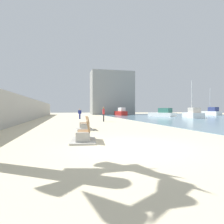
% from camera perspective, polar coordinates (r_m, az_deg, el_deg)
% --- Properties ---
extents(ground_plane, '(120.00, 120.00, 0.00)m').
position_cam_1_polar(ground_plane, '(25.35, -7.73, -2.55)').
color(ground_plane, beige).
extents(seawall, '(0.80, 64.00, 2.95)m').
position_cam_1_polar(seawall, '(25.66, -24.64, 0.72)').
color(seawall, '#ADAAA3').
rests_on(seawall, ground).
extents(bench_near, '(1.35, 2.22, 0.98)m').
position_cam_1_polar(bench_near, '(8.94, -8.41, -7.21)').
color(bench_near, '#ADAAA3').
rests_on(bench_near, ground).
extents(bench_far, '(1.12, 2.11, 0.98)m').
position_cam_1_polar(bench_far, '(14.02, -8.22, -4.30)').
color(bench_far, '#ADAAA3').
rests_on(bench_far, ground).
extents(person_walking, '(0.24, 0.53, 1.77)m').
position_cam_1_polar(person_walking, '(22.96, -2.54, -0.29)').
color(person_walking, '#333338').
rests_on(person_walking, ground).
extents(person_standing, '(0.50, 0.29, 1.58)m').
position_cam_1_polar(person_standing, '(29.16, -9.67, -0.32)').
color(person_standing, navy).
rests_on(person_standing, ground).
extents(boat_nearest, '(4.11, 6.05, 1.71)m').
position_cam_1_polar(boat_nearest, '(40.29, 14.96, -0.39)').
color(boat_nearest, white).
rests_on(boat_nearest, water_bay).
extents(boat_far_left, '(1.72, 6.05, 1.90)m').
position_cam_1_polar(boat_far_left, '(46.40, 2.64, -0.11)').
color(boat_far_left, red).
rests_on(boat_far_left, water_bay).
extents(boat_mid_bay, '(4.52, 7.88, 6.70)m').
position_cam_1_polar(boat_mid_bay, '(36.23, 23.07, -0.50)').
color(boat_mid_bay, white).
rests_on(boat_mid_bay, water_bay).
extents(boat_far_right, '(2.34, 6.62, 6.97)m').
position_cam_1_polar(boat_far_right, '(54.80, 27.70, -0.01)').
color(boat_far_right, white).
rests_on(boat_far_right, water_bay).
extents(harbor_building, '(12.00, 6.00, 12.23)m').
position_cam_1_polar(harbor_building, '(54.89, -0.04, 5.65)').
color(harbor_building, gray).
rests_on(harbor_building, ground).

